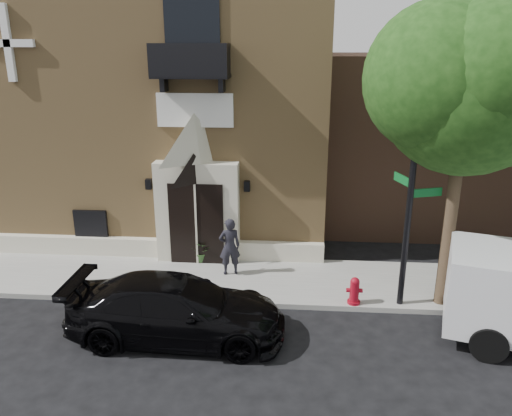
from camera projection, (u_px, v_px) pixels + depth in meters
The scene contains 9 objects.
ground at pixel (217, 306), 13.53m from camera, with size 120.00×120.00×0.00m, color black.
sidewalk at pixel (258, 280), 14.86m from camera, with size 42.00×3.00×0.15m, color gray.
church at pixel (170, 101), 19.83m from camera, with size 12.20×11.01×9.30m.
street_tree_left at pixel (470, 85), 11.58m from camera, with size 4.97×4.38×7.77m.
black_sedan at pixel (177, 309), 11.91m from camera, with size 2.12×5.20×1.51m, color black.
street_sign at pixel (411, 196), 12.49m from camera, with size 1.11×0.91×5.95m.
fire_hydrant at pixel (354, 291), 13.29m from camera, with size 0.43×0.35×0.76m.
planter at pixel (202, 251), 15.88m from camera, with size 0.62×0.53×0.68m, color #325728.
pedestrian_near at pixel (230, 247), 14.87m from camera, with size 0.64×0.42×1.76m, color black.
Camera 1 is at (1.98, -11.90, 6.78)m, focal length 35.00 mm.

